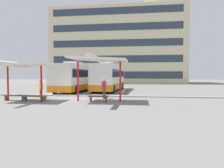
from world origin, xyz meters
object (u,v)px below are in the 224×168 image
Objects in this scene: coach_bus_0 at (77,78)px; coach_bus_1 at (109,78)px; bench_0 at (15,96)px; waiting_passenger_0 at (41,88)px; waiting_passenger_1 at (104,87)px; bench_2 at (98,97)px; waiting_shelter_0 at (22,66)px; bench_1 at (35,97)px; waiting_shelter_1 at (98,60)px.

coach_bus_1 is (3.80, 1.58, 0.01)m from coach_bus_0.
coach_bus_1 is 13.00m from bench_0.
waiting_passenger_1 is (5.55, 0.36, 0.07)m from waiting_passenger_0.
waiting_passenger_0 is at bearing 164.85° from bench_2.
coach_bus_0 reaches higher than waiting_shelter_0.
waiting_passenger_1 is at bearing -84.17° from coach_bus_1.
coach_bus_1 is 12.51m from bench_1.
waiting_shelter_1 is at bearing -64.53° from coach_bus_0.
bench_1 is 1.18× the size of waiting_passenger_1.
waiting_shelter_0 is 2.85× the size of waiting_passenger_0.
waiting_shelter_0 is 2.69× the size of waiting_passenger_1.
coach_bus_1 reaches higher than bench_2.
waiting_shelter_0 is 2.85m from waiting_passenger_0.
coach_bus_0 is 10.74m from bench_2.
waiting_shelter_1 is 2.92m from waiting_passenger_1.
waiting_passenger_1 is (5.95, 2.53, -1.75)m from waiting_shelter_0.
waiting_shelter_0 reaches higher than waiting_passenger_0.
waiting_shelter_0 is at bearing -100.66° from waiting_passenger_0.
waiting_shelter_0 is 3.06× the size of bench_2.
waiting_passenger_1 is at bearing 86.54° from waiting_shelter_1.
waiting_passenger_1 is at bearing 86.28° from bench_2.
waiting_shelter_0 is at bearing -96.63° from coach_bus_0.
coach_bus_0 reaches higher than bench_1.
coach_bus_0 is 10.25m from bench_1.
waiting_passenger_0 is (0.41, 2.16, -1.82)m from waiting_shelter_0.
waiting_passenger_0 reaches higher than bench_1.
bench_0 is 1.82m from bench_1.
bench_1 is at bearing -173.48° from bench_2.
waiting_passenger_0 is (-5.43, 1.47, 0.61)m from bench_2.
bench_1 is 0.40× the size of waiting_shelter_1.
bench_2 is at bearing 2.79° from bench_0.
coach_bus_0 is 9.13m from waiting_passenger_1.
bench_2 is (4.64, -9.60, -1.34)m from coach_bus_0.
coach_bus_0 is at bearing 115.79° from bench_2.
bench_0 is at bearing -178.38° from waiting_shelter_1.
bench_0 is (-0.90, 0.36, -2.42)m from waiting_shelter_0.
coach_bus_1 is 9.42m from waiting_passenger_1.
bench_0 and bench_2 have the same top height.
bench_1 is 2.17m from waiting_passenger_0.
waiting_passenger_0 is (1.31, 1.80, 0.60)m from bench_0.
waiting_shelter_1 is at bearing 1.62° from bench_0.
bench_1 is at bearing -91.67° from coach_bus_0.
bench_2 is 1.96m from waiting_passenger_1.
coach_bus_0 reaches higher than waiting_passenger_1.
coach_bus_1 reaches higher than waiting_shelter_1.
bench_2 is 0.93× the size of waiting_passenger_0.
bench_2 is (0.83, -11.18, -1.35)m from coach_bus_1.
coach_bus_1 is at bearing 64.68° from waiting_passenger_0.
waiting_passenger_0 is 5.56m from waiting_passenger_1.
bench_0 is at bearing -177.21° from bench_2.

